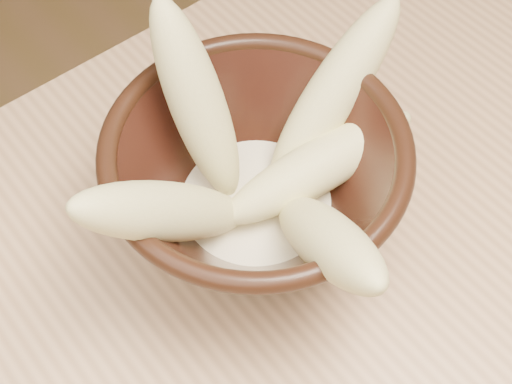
{
  "coord_description": "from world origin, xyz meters",
  "views": [
    {
      "loc": [
        -0.01,
        -0.09,
        1.26
      ],
      "look_at": [
        0.18,
        0.14,
        0.81
      ],
      "focal_mm": 50.0,
      "sensor_mm": 36.0,
      "label": 1
    }
  ],
  "objects": [
    {
      "name": "banana_left",
      "position": [
        0.11,
        0.14,
        0.86
      ],
      "size": [
        0.15,
        0.05,
        0.15
      ],
      "primitive_type": "ellipsoid",
      "rotation": [
        0.78,
        0.0,
        -1.61
      ],
      "color": "#CBC078",
      "rests_on": "bowl"
    },
    {
      "name": "banana_front",
      "position": [
        0.18,
        0.06,
        0.85
      ],
      "size": [
        0.09,
        0.16,
        0.14
      ],
      "primitive_type": "ellipsoid",
      "rotation": [
        0.88,
        0.0,
        -0.33
      ],
      "color": "#CBC078",
      "rests_on": "bowl"
    },
    {
      "name": "banana_upright",
      "position": [
        0.17,
        0.2,
        0.87
      ],
      "size": [
        0.05,
        0.12,
        0.16
      ],
      "primitive_type": "ellipsoid",
      "rotation": [
        0.51,
        0.0,
        3.07
      ],
      "color": "#CBC078",
      "rests_on": "bowl"
    },
    {
      "name": "bowl",
      "position": [
        0.18,
        0.14,
        0.82
      ],
      "size": [
        0.22,
        0.22,
        0.12
      ],
      "rotation": [
        0.0,
        0.0,
        0.14
      ],
      "color": "black",
      "rests_on": "table"
    },
    {
      "name": "milk_puddle",
      "position": [
        0.18,
        0.14,
        0.79
      ],
      "size": [
        0.13,
        0.13,
        0.02
      ],
      "primitive_type": "cylinder",
      "color": "#F0E2C1",
      "rests_on": "bowl"
    },
    {
      "name": "banana_right",
      "position": [
        0.27,
        0.16,
        0.85
      ],
      "size": [
        0.16,
        0.06,
        0.14
      ],
      "primitive_type": "ellipsoid",
      "rotation": [
        0.89,
        0.0,
        1.7
      ],
      "color": "#CBC078",
      "rests_on": "bowl"
    },
    {
      "name": "banana_across",
      "position": [
        0.23,
        0.12,
        0.82
      ],
      "size": [
        0.18,
        0.06,
        0.05
      ],
      "primitive_type": "ellipsoid",
      "rotation": [
        1.5,
        0.0,
        1.44
      ],
      "color": "#CBC078",
      "rests_on": "bowl"
    }
  ]
}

